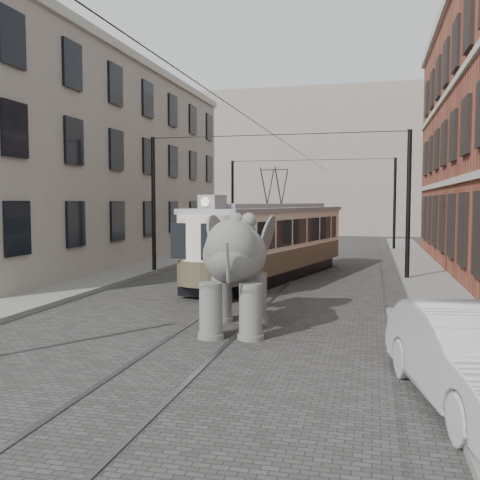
# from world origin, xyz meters

# --- Properties ---
(ground) EXTENTS (120.00, 120.00, 0.00)m
(ground) POSITION_xyz_m (0.00, 0.00, 0.00)
(ground) COLOR #3F3D3A
(tram_rails) EXTENTS (1.54, 80.00, 0.02)m
(tram_rails) POSITION_xyz_m (0.00, 0.00, 0.01)
(tram_rails) COLOR slate
(tram_rails) RESTS_ON ground
(sidewalk_right) EXTENTS (2.00, 60.00, 0.15)m
(sidewalk_right) POSITION_xyz_m (6.00, 0.00, 0.07)
(sidewalk_right) COLOR slate
(sidewalk_right) RESTS_ON ground
(sidewalk_left) EXTENTS (2.00, 60.00, 0.15)m
(sidewalk_left) POSITION_xyz_m (-6.50, 0.00, 0.07)
(sidewalk_left) COLOR slate
(sidewalk_left) RESTS_ON ground
(stucco_building) EXTENTS (7.00, 24.00, 10.00)m
(stucco_building) POSITION_xyz_m (-11.00, 10.00, 5.00)
(stucco_building) COLOR gray
(stucco_building) RESTS_ON ground
(distant_block) EXTENTS (28.00, 10.00, 14.00)m
(distant_block) POSITION_xyz_m (0.00, 40.00, 7.00)
(distant_block) COLOR gray
(distant_block) RESTS_ON ground
(catenary) EXTENTS (11.00, 30.20, 6.00)m
(catenary) POSITION_xyz_m (-0.20, 5.00, 3.00)
(catenary) COLOR black
(catenary) RESTS_ON ground
(tram) EXTENTS (4.93, 11.62, 4.52)m
(tram) POSITION_xyz_m (-0.09, 5.46, 2.26)
(tram) COLOR beige
(tram) RESTS_ON ground
(elephant) EXTENTS (3.21, 5.03, 2.90)m
(elephant) POSITION_xyz_m (0.56, -3.61, 1.45)
(elephant) COLOR #5C5A55
(elephant) RESTS_ON ground
(parked_car) EXTENTS (2.62, 4.93, 1.54)m
(parked_car) POSITION_xyz_m (5.40, -7.73, 0.77)
(parked_car) COLOR #B5B4B9
(parked_car) RESTS_ON ground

